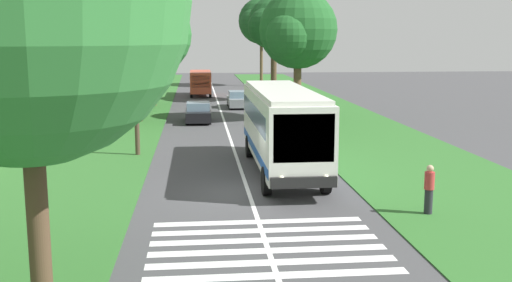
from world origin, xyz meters
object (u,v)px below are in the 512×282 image
object	(u,v)px
roadside_tree_left_2	(20,10)
utility_pole	(135,64)
roadside_tree_left_0	(134,43)
trailing_car_1	(238,100)
roadside_tree_left_1	(149,37)
pedestrian	(429,189)
trailing_minibus_0	(200,81)
trailing_car_0	(198,113)
roadside_tree_right_1	(260,22)
roadside_tree_right_2	(272,25)
coach_bus	(282,125)
roadside_tree_right_0	(296,32)

from	to	relation	value
roadside_tree_left_2	utility_pole	xyz separation A→B (m)	(17.12, -0.64, -1.89)
roadside_tree_left_0	trailing_car_1	bearing A→B (deg)	-44.87
roadside_tree_left_1	pedestrian	world-z (taller)	roadside_tree_left_1
trailing_minibus_0	roadside_tree_left_1	world-z (taller)	roadside_tree_left_1
trailing_car_0	roadside_tree_left_0	distance (m)	6.65
roadside_tree_right_1	roadside_tree_right_2	world-z (taller)	roadside_tree_right_1
trailing_car_0	coach_bus	bearing A→B (deg)	-167.51
trailing_minibus_0	roadside_tree_right_0	bearing A→B (deg)	-160.44
coach_bus	roadside_tree_right_2	bearing A→B (deg)	-6.35
roadside_tree_left_0	roadside_tree_left_1	world-z (taller)	roadside_tree_left_1
coach_bus	trailing_car_0	xyz separation A→B (m)	(16.51, 3.66, -1.48)
trailing_car_0	roadside_tree_left_0	xyz separation A→B (m)	(0.75, 4.40, 4.93)
roadside_tree_left_2	pedestrian	xyz separation A→B (m)	(5.60, -11.49, -5.63)
roadside_tree_left_0	pedestrian	size ratio (longest dim) A/B	5.25
pedestrian	roadside_tree_left_1	bearing A→B (deg)	19.07
utility_pole	trailing_car_1	bearing A→B (deg)	-17.73
trailing_car_0	roadside_tree_left_1	size ratio (longest dim) A/B	0.45
pedestrian	trailing_car_0	bearing A→B (deg)	18.09
trailing_car_1	roadside_tree_left_2	world-z (taller)	roadside_tree_left_2
trailing_minibus_0	utility_pole	size ratio (longest dim) A/B	0.67
roadside_tree_left_2	roadside_tree_left_1	bearing A→B (deg)	0.42
coach_bus	trailing_minibus_0	xyz separation A→B (m)	(36.00, 3.33, -0.60)
roadside_tree_left_2	roadside_tree_right_1	size ratio (longest dim) A/B	0.95
utility_pole	roadside_tree_right_1	bearing A→B (deg)	-14.12
utility_pole	pedestrian	world-z (taller)	utility_pole
coach_bus	roadside_tree_right_2	distance (m)	30.66
trailing_car_0	pedestrian	bearing A→B (deg)	-161.91
coach_bus	trailing_car_0	size ratio (longest dim) A/B	2.60
trailing_car_1	utility_pole	world-z (taller)	utility_pole
trailing_minibus_0	roadside_tree_left_1	size ratio (longest dim) A/B	0.62
trailing_car_1	roadside_tree_right_1	distance (m)	24.09
pedestrian	coach_bus	bearing A→B (deg)	29.78
utility_pole	coach_bus	bearing A→B (deg)	-123.30
coach_bus	roadside_tree_left_2	distance (m)	15.33
coach_bus	utility_pole	size ratio (longest dim) A/B	1.25
coach_bus	utility_pole	xyz separation A→B (m)	(4.47, 6.80, 2.51)
coach_bus	roadside_tree_left_2	bearing A→B (deg)	149.52
roadside_tree_left_0	roadside_tree_right_0	bearing A→B (deg)	-91.46
roadside_tree_right_2	pedestrian	bearing A→B (deg)	-178.93
roadside_tree_left_1	roadside_tree_left_2	xyz separation A→B (m)	(-39.65, -0.29, 0.50)
trailing_minibus_0	roadside_tree_right_2	world-z (taller)	roadside_tree_right_2
trailing_car_0	trailing_minibus_0	xyz separation A→B (m)	(19.48, -0.33, 0.88)
roadside_tree_right_0	roadside_tree_right_1	bearing A→B (deg)	-1.23
roadside_tree_right_0	pedestrian	world-z (taller)	roadside_tree_right_0
trailing_car_0	utility_pole	xyz separation A→B (m)	(-12.04, 3.14, 3.99)
trailing_car_1	pedestrian	world-z (taller)	pedestrian
trailing_minibus_0	trailing_car_1	bearing A→B (deg)	-163.80
trailing_car_1	roadside_tree_left_0	xyz separation A→B (m)	(-7.91, 7.87, 4.93)
roadside_tree_left_0	roadside_tree_left_2	bearing A→B (deg)	-178.83
coach_bus	pedestrian	xyz separation A→B (m)	(-7.06, -4.04, -1.24)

